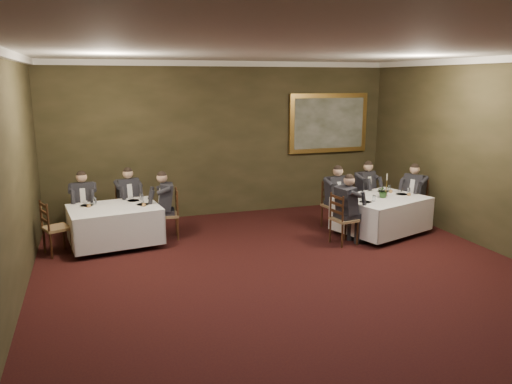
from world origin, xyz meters
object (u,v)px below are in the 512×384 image
diner_sec_endright (168,213)px  diner_sec_backleft (84,212)px  table_second (115,223)px  chair_main_backleft (334,215)px  candlestick (386,187)px  chair_main_endright (414,212)px  chair_sec_backleft (85,223)px  chair_main_backright (363,208)px  centerpiece (384,191)px  diner_main_backleft (334,204)px  diner_main_endright (414,202)px  chair_sec_endleft (57,239)px  table_main (381,212)px  diner_sec_backright (129,207)px  chair_main_endleft (343,230)px  chair_sec_backright (129,218)px  painting (328,123)px  diner_main_endleft (344,218)px  chair_sec_endright (169,225)px

diner_sec_endright → diner_sec_backleft: bearing=73.9°
table_second → diner_sec_endright: size_ratio=1.34×
chair_main_backleft → candlestick: bearing=137.3°
chair_main_endright → chair_sec_backleft: size_ratio=1.00×
chair_main_backright → centerpiece: size_ratio=3.62×
diner_main_backleft → diner_main_endright: size_ratio=1.00×
diner_main_backleft → chair_sec_endleft: (-5.52, 0.10, -0.23)m
diner_sec_endright → chair_main_backright: bearing=-85.2°
table_main → chair_main_backleft: bearing=135.7°
chair_main_backright → diner_main_endright: 1.10m
diner_main_endright → diner_sec_endright: 5.26m
diner_sec_backright → chair_main_backright: bearing=157.9°
chair_main_endleft → chair_sec_backright: same height
chair_main_endleft → diner_sec_backleft: size_ratio=0.74×
chair_sec_backleft → chair_sec_backright: size_ratio=1.00×
chair_main_backleft → chair_sec_endleft: same height
diner_sec_endright → chair_sec_endleft: 2.08m
diner_main_backleft → painting: (0.71, 1.82, 1.55)m
centerpiece → chair_sec_endleft: bearing=172.7°
chair_main_backright → chair_sec_backleft: same height
diner_sec_backright → table_second: bearing=56.9°
diner_sec_endright → candlestick: (4.35, -0.94, 0.43)m
chair_sec_backright → diner_main_endleft: bearing=137.9°
table_second → centerpiece: bearing=-10.2°
chair_sec_endleft → chair_sec_backleft: bearing=130.7°
chair_sec_backleft → chair_main_endright: bearing=168.9°
chair_sec_endright → painting: (4.17, 1.45, 1.77)m
diner_main_endleft → diner_sec_endright: same height
table_main → diner_sec_backright: 5.20m
chair_main_endleft → diner_main_endleft: 0.23m
chair_main_backleft → table_main: bearing=126.1°
chair_sec_endleft → candlestick: bearing=62.5°
chair_sec_endleft → candlestick: size_ratio=2.10×
table_second → diner_sec_backright: bearing=69.7°
chair_main_backleft → diner_main_endright: 1.79m
candlestick → diner_main_endright: bearing=14.0°
chair_main_endright → candlestick: 1.11m
diner_main_endright → chair_sec_backright: 6.09m
diner_main_endleft → chair_main_endright: (2.06, 0.68, -0.23)m
chair_main_backleft → table_second: bearing=-12.5°
centerpiece → diner_sec_endright: bearing=165.7°
diner_main_endleft → chair_sec_endright: 3.45m
chair_main_endleft → diner_main_endleft: (0.01, 0.00, 0.23)m
chair_sec_endright → centerpiece: bearing=-98.6°
table_second → diner_main_endleft: (4.18, -1.26, 0.06)m
diner_main_endleft → chair_sec_endright: size_ratio=1.35×
chair_main_backleft → chair_sec_backleft: size_ratio=1.00×
diner_sec_backright → candlestick: size_ratio=2.82×
diner_sec_backleft → diner_sec_backright: size_ratio=1.00×
diner_main_endleft → chair_sec_backleft: (-4.72, 2.03, -0.23)m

